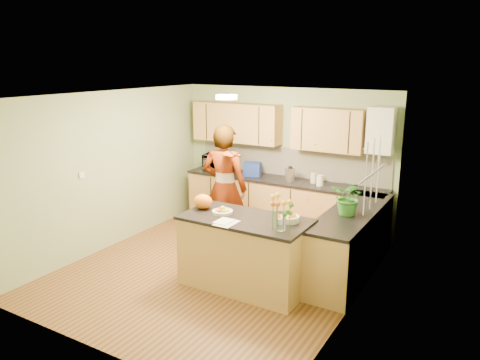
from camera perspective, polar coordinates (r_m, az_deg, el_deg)
The scene contains 28 objects.
floor at distance 6.92m, azimuth -2.85°, elevation -10.87°, with size 4.50×4.50×0.00m, color #5A3219.
ceiling at distance 6.27m, azimuth -3.14°, elevation 10.26°, with size 4.00×4.50×0.02m, color white.
wall_back at distance 8.40m, azimuth 5.48°, elevation 2.65°, with size 4.00×0.02×2.50m, color #89A475.
wall_front at distance 4.86m, azimuth -17.83°, elevation -6.81°, with size 4.00×0.02×2.50m, color #89A475.
wall_left at distance 7.74m, azimuth -15.46°, elevation 1.17°, with size 0.02×4.50×2.50m, color #89A475.
wall_right at distance 5.68m, azimuth 14.16°, elevation -3.49°, with size 0.02×4.50×2.50m, color #89A475.
back_counter at distance 8.29m, azimuth 5.10°, elevation -3.06°, with size 3.64×0.62×0.94m.
right_counter at distance 6.78m, azimuth 13.39°, elevation -7.46°, with size 0.62×2.24×0.94m.
splashback at distance 8.36m, azimuth 6.05°, elevation 2.22°, with size 3.60×0.02×0.52m, color white.
upper_cabinets at distance 8.22m, azimuth 3.96°, elevation 6.67°, with size 3.20×0.34×0.70m.
boiler at distance 7.59m, azimuth 16.84°, elevation 5.80°, with size 0.40×0.30×0.86m.
window_right at distance 6.16m, azimuth 15.87°, elevation 0.69°, with size 0.01×1.30×1.05m.
light_switch at distance 7.32m, azimuth -18.75°, elevation 0.59°, with size 0.02×0.09×0.09m, color white.
ceiling_lamp at distance 6.53m, azimuth -1.66°, elevation 10.09°, with size 0.30×0.30×0.07m.
peninsula_island at distance 6.27m, azimuth 0.63°, elevation -8.79°, with size 1.68×0.86×0.96m.
fruit_dish at distance 6.25m, azimuth -2.15°, elevation -3.75°, with size 0.28×0.28×0.10m.
orange_bowl at distance 5.96m, azimuth 5.97°, elevation -4.47°, with size 0.27×0.27×0.16m.
flower_vase at distance 5.58m, azimuth 5.09°, elevation -2.95°, with size 0.27×0.27×0.50m.
orange_bag at distance 6.46m, azimuth -4.53°, elevation -2.62°, with size 0.27×0.23×0.20m, color orange.
papers at distance 5.90m, azimuth -1.66°, elevation -5.23°, with size 0.23×0.32×0.01m, color white.
violinist at distance 7.33m, azimuth -1.89°, elevation -0.99°, with size 0.73×0.48×2.01m, color tan.
violin at distance 6.91m, azimuth -1.50°, elevation 3.20°, with size 0.57×0.23×0.11m, color #561B05, non-canonical shape.
microwave at distance 8.78m, azimuth -2.52°, elevation 2.18°, with size 0.56×0.38×0.31m, color white.
blue_box at distance 8.38m, azimuth 1.52°, elevation 1.34°, with size 0.30×0.22×0.24m, color navy.
kettle at distance 8.04m, azimuth 6.13°, elevation 0.74°, with size 0.16×0.16×0.30m.
jar_cream at distance 7.97m, azimuth 9.01°, elevation 0.26°, with size 0.11×0.11×0.18m, color beige.
jar_white at distance 7.81m, azimuth 9.74°, elevation -0.05°, with size 0.12×0.12×0.18m, color white.
potted_plant at distance 6.37m, azimuth 13.21°, elevation -2.07°, with size 0.45×0.39×0.50m, color #317B29.
Camera 1 is at (3.46, -5.22, 2.95)m, focal length 35.00 mm.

